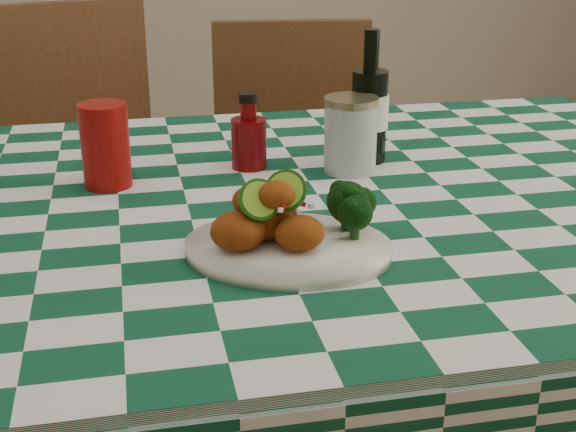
{
  "coord_description": "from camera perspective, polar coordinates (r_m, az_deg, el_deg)",
  "views": [
    {
      "loc": [
        -0.19,
        -1.15,
        1.23
      ],
      "look_at": [
        0.01,
        -0.21,
        0.84
      ],
      "focal_mm": 50.0,
      "sensor_mm": 36.0,
      "label": 1
    }
  ],
  "objects": [
    {
      "name": "wooden_chair_right",
      "position": [
        2.08,
        0.7,
        0.38
      ],
      "size": [
        0.47,
        0.49,
        0.92
      ],
      "primitive_type": null,
      "rotation": [
        0.0,
        0.0,
        -0.13
      ],
      "color": "#472814",
      "rests_on": "ground"
    },
    {
      "name": "ketchup_bottle",
      "position": [
        1.37,
        -2.82,
        6.07
      ],
      "size": [
        0.06,
        0.06,
        0.13
      ],
      "primitive_type": null,
      "rotation": [
        0.0,
        0.0,
        0.02
      ],
      "color": "#680508",
      "rests_on": "dining_table"
    },
    {
      "name": "mason_jar",
      "position": [
        1.35,
        4.47,
        5.78
      ],
      "size": [
        0.12,
        0.12,
        0.13
      ],
      "primitive_type": null,
      "rotation": [
        0.0,
        0.0,
        -0.36
      ],
      "color": "#B2BCBA",
      "rests_on": "dining_table"
    },
    {
      "name": "dining_table",
      "position": [
        1.43,
        -2.2,
        -13.69
      ],
      "size": [
        1.66,
        1.06,
        0.79
      ],
      "primitive_type": null,
      "color": "#0E472D",
      "rests_on": "ground"
    },
    {
      "name": "plate",
      "position": [
        1.05,
        0.0,
        -2.34
      ],
      "size": [
        0.33,
        0.29,
        0.02
      ],
      "primitive_type": null,
      "rotation": [
        0.0,
        0.0,
        -0.33
      ],
      "color": "white",
      "rests_on": "dining_table"
    },
    {
      "name": "red_tumbler",
      "position": [
        1.31,
        -12.86,
        4.92
      ],
      "size": [
        0.09,
        0.09,
        0.14
      ],
      "primitive_type": "cylinder",
      "rotation": [
        0.0,
        0.0,
        0.11
      ],
      "color": "maroon",
      "rests_on": "dining_table"
    },
    {
      "name": "fried_chicken_pile",
      "position": [
        1.02,
        -0.95,
        0.23
      ],
      "size": [
        0.13,
        0.1,
        0.09
      ],
      "primitive_type": null,
      "color": "#8D370D",
      "rests_on": "plate"
    },
    {
      "name": "broccoli_side",
      "position": [
        1.06,
        4.82,
        0.43
      ],
      "size": [
        0.09,
        0.09,
        0.07
      ],
      "primitive_type": null,
      "color": "black",
      "rests_on": "plate"
    },
    {
      "name": "wooden_chair_left",
      "position": [
        2.05,
        -13.56,
        0.22
      ],
      "size": [
        0.56,
        0.58,
        0.98
      ],
      "primitive_type": null,
      "rotation": [
        0.0,
        0.0,
        0.3
      ],
      "color": "#472814",
      "rests_on": "ground"
    },
    {
      "name": "beer_bottle",
      "position": [
        1.4,
        5.83,
        8.43
      ],
      "size": [
        0.08,
        0.08,
        0.23
      ],
      "primitive_type": null,
      "rotation": [
        0.0,
        0.0,
        -0.32
      ],
      "color": "black",
      "rests_on": "dining_table"
    }
  ]
}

